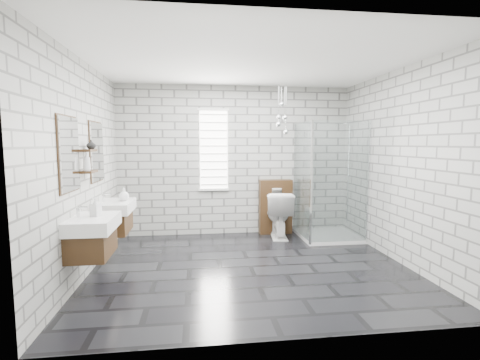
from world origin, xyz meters
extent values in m
cube|color=black|center=(0.00, 0.00, -0.01)|extent=(4.20, 3.60, 0.02)
cube|color=white|center=(0.00, 0.00, 2.71)|extent=(4.20, 3.60, 0.02)
cube|color=#A7A7A2|center=(0.00, 1.81, 1.35)|extent=(4.20, 0.02, 2.70)
cube|color=#A7A7A2|center=(0.00, -1.81, 1.35)|extent=(4.20, 0.02, 2.70)
cube|color=#A7A7A2|center=(-2.11, 0.00, 1.35)|extent=(0.02, 3.60, 2.70)
cube|color=#A7A7A2|center=(2.11, 0.00, 1.35)|extent=(0.02, 3.60, 2.70)
cube|color=#3C2612|center=(-1.89, -0.54, 0.55)|extent=(0.42, 0.62, 0.30)
cube|color=silver|center=(-1.69, -0.54, 0.58)|extent=(0.02, 0.35, 0.01)
cube|color=white|center=(-1.87, -0.54, 0.77)|extent=(0.47, 0.70, 0.15)
cylinder|color=silver|center=(-2.02, -0.54, 0.91)|extent=(0.04, 0.04, 0.12)
cylinder|color=silver|center=(-1.97, -0.54, 0.96)|extent=(0.10, 0.02, 0.02)
cube|color=white|center=(-2.08, -0.54, 1.55)|extent=(0.03, 0.55, 0.80)
cube|color=#3C2612|center=(-2.09, -0.54, 1.55)|extent=(0.01, 0.59, 0.84)
cube|color=#3C2612|center=(-1.89, 0.52, 0.55)|extent=(0.42, 0.62, 0.30)
cube|color=silver|center=(-1.69, 0.52, 0.58)|extent=(0.02, 0.35, 0.01)
cube|color=white|center=(-1.87, 0.52, 0.77)|extent=(0.47, 0.70, 0.15)
cylinder|color=silver|center=(-2.02, 0.52, 0.91)|extent=(0.04, 0.04, 0.12)
cylinder|color=silver|center=(-1.97, 0.52, 0.96)|extent=(0.10, 0.02, 0.02)
cube|color=white|center=(-2.08, 0.52, 1.55)|extent=(0.03, 0.55, 0.80)
cube|color=#3C2612|center=(-2.09, 0.52, 1.55)|extent=(0.01, 0.59, 0.84)
cube|color=#3C2612|center=(-2.03, -0.05, 1.32)|extent=(0.14, 0.30, 0.03)
cube|color=#3C2612|center=(-2.03, -0.05, 1.58)|extent=(0.14, 0.30, 0.03)
cube|color=white|center=(-0.40, 1.79, 1.55)|extent=(0.50, 0.02, 1.40)
cube|color=silver|center=(-0.40, 1.77, 2.27)|extent=(0.56, 0.04, 0.04)
cube|color=silver|center=(-0.40, 1.77, 0.83)|extent=(0.56, 0.04, 0.04)
cube|color=silver|center=(-0.40, 1.77, 0.92)|extent=(0.48, 0.01, 0.02)
cube|color=silver|center=(-0.40, 1.77, 1.06)|extent=(0.48, 0.01, 0.02)
cube|color=silver|center=(-0.40, 1.77, 1.20)|extent=(0.48, 0.01, 0.02)
cube|color=silver|center=(-0.40, 1.77, 1.34)|extent=(0.48, 0.01, 0.02)
cube|color=silver|center=(-0.40, 1.77, 1.48)|extent=(0.48, 0.01, 0.02)
cube|color=silver|center=(-0.40, 1.77, 1.62)|extent=(0.48, 0.01, 0.02)
cube|color=silver|center=(-0.40, 1.77, 1.76)|extent=(0.48, 0.01, 0.02)
cube|color=silver|center=(-0.40, 1.77, 1.90)|extent=(0.48, 0.01, 0.02)
cube|color=silver|center=(-0.40, 1.77, 2.04)|extent=(0.48, 0.01, 0.03)
cube|color=silver|center=(-0.40, 1.77, 2.18)|extent=(0.48, 0.01, 0.03)
cube|color=#3C2612|center=(0.73, 1.70, 0.50)|extent=(0.60, 0.20, 1.00)
cube|color=silver|center=(0.73, 1.60, 0.80)|extent=(0.18, 0.01, 0.12)
cube|color=white|center=(1.60, 1.30, 0.03)|extent=(1.00, 1.00, 0.06)
cube|color=silver|center=(1.60, 0.81, 1.03)|extent=(1.00, 0.01, 2.00)
cube|color=silver|center=(1.11, 1.30, 1.03)|extent=(0.01, 1.00, 2.00)
cube|color=silver|center=(1.11, 0.81, 1.03)|extent=(0.03, 0.03, 2.00)
cube|color=silver|center=(2.08, 0.81, 1.03)|extent=(0.03, 0.03, 2.00)
cylinder|color=silver|center=(2.04, 1.50, 1.10)|extent=(0.02, 0.02, 1.80)
cylinder|color=silver|center=(1.96, 1.50, 2.02)|extent=(0.14, 0.14, 0.02)
sphere|color=silver|center=(0.68, 1.31, 1.99)|extent=(0.09, 0.09, 0.09)
cylinder|color=silver|center=(0.68, 1.31, 2.37)|extent=(0.01, 0.01, 0.66)
sphere|color=silver|center=(0.81, 1.32, 1.86)|extent=(0.09, 0.09, 0.09)
cylinder|color=silver|center=(0.81, 1.32, 2.30)|extent=(0.01, 0.01, 0.79)
sphere|color=silver|center=(0.75, 1.40, 2.34)|extent=(0.09, 0.09, 0.09)
cylinder|color=silver|center=(0.75, 1.40, 2.54)|extent=(0.01, 0.01, 0.32)
sphere|color=silver|center=(0.71, 1.43, 2.12)|extent=(0.09, 0.09, 0.09)
cylinder|color=silver|center=(0.71, 1.43, 2.43)|extent=(0.01, 0.01, 0.54)
sphere|color=silver|center=(0.80, 1.38, 2.11)|extent=(0.09, 0.09, 0.09)
cylinder|color=silver|center=(0.80, 1.38, 2.43)|extent=(0.01, 0.01, 0.55)
imported|color=white|center=(0.73, 1.45, 0.41)|extent=(0.55, 0.85, 0.82)
imported|color=#B2B2B2|center=(-1.85, -0.49, 0.96)|extent=(0.12, 0.13, 0.21)
imported|color=#B2B2B2|center=(-1.75, 0.56, 0.94)|extent=(0.15, 0.15, 0.18)
imported|color=#B2B2B2|center=(-2.02, -0.16, 1.45)|extent=(0.11, 0.11, 0.23)
imported|color=#B2B2B2|center=(-2.02, 0.05, 1.65)|extent=(0.15, 0.15, 0.12)
camera|label=1|loc=(-0.71, -4.52, 1.66)|focal=26.00mm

